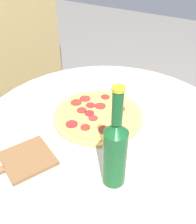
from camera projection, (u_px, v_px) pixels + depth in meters
The scene contains 4 objects.
table at pixel (107, 160), 0.98m from camera, with size 0.92×0.92×0.72m.
pizza at pixel (98, 115), 0.90m from camera, with size 0.32×0.32×0.02m.
beer_bottle at pixel (115, 151), 0.61m from camera, with size 0.06×0.06×0.29m.
pizza_paddle at pixel (15, 164), 0.72m from camera, with size 0.30×0.19×0.02m.
Camera 1 is at (-0.59, -0.33, 1.27)m, focal length 40.00 mm.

